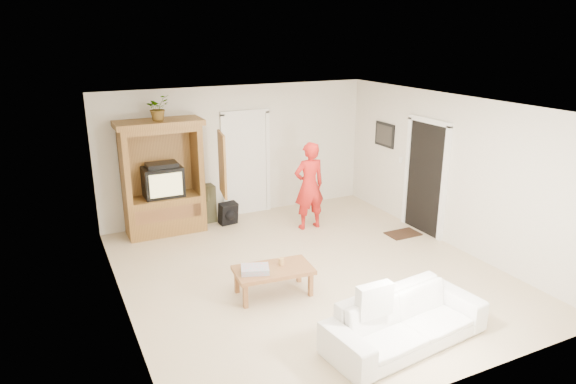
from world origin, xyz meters
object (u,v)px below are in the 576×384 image
coffee_table (273,272)px  armoire (164,185)px  sofa (406,320)px  man (309,186)px

coffee_table → armoire: bearing=110.3°
sofa → coffee_table: bearing=111.0°
man → coffee_table: size_ratio=1.45×
man → sofa: size_ratio=0.81×
armoire → sofa: 5.17m
armoire → man: bearing=-21.9°
sofa → coffee_table: (-0.93, 1.77, 0.06)m
armoire → sofa: size_ratio=1.02×
sofa → coffee_table: size_ratio=1.79×
armoire → man: 2.66m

